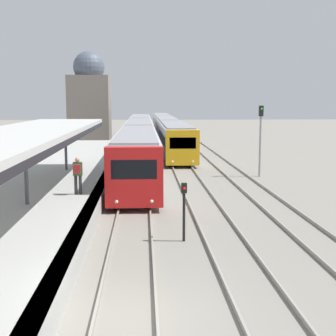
{
  "coord_description": "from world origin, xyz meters",
  "views": [
    {
      "loc": [
        0.44,
        -10.28,
        4.99
      ],
      "look_at": [
        1.66,
        13.17,
        1.65
      ],
      "focal_mm": 50.0,
      "sensor_mm": 36.0,
      "label": 1
    }
  ],
  "objects": [
    {
      "name": "distant_domed_building",
      "position": [
        -6.56,
        51.67,
        5.32
      ],
      "size": [
        5.26,
        5.26,
        11.43
      ],
      "color": "slate",
      "rests_on": "ground_plane"
    },
    {
      "name": "train_far",
      "position": [
        3.33,
        48.34,
        1.67
      ],
      "size": [
        2.54,
        48.52,
        3.01
      ],
      "color": "gold",
      "rests_on": "ground_plane"
    },
    {
      "name": "track_middle_line",
      "position": [
        3.33,
        0.0,
        0.07
      ],
      "size": [
        1.51,
        120.0,
        0.15
      ],
      "color": "gray",
      "rests_on": "ground_plane"
    },
    {
      "name": "signal_mast_far",
      "position": [
        8.18,
        20.33,
        2.99
      ],
      "size": [
        0.28,
        0.29,
        4.73
      ],
      "color": "gray",
      "rests_on": "ground_plane"
    },
    {
      "name": "ground_plane",
      "position": [
        0.0,
        0.0,
        0.0
      ],
      "size": [
        240.0,
        240.0,
        0.0
      ],
      "primitive_type": "plane",
      "color": "gray"
    },
    {
      "name": "train_near",
      "position": [
        0.0,
        35.89,
        1.73
      ],
      "size": [
        2.63,
        51.37,
        3.11
      ],
      "color": "red",
      "rests_on": "ground_plane"
    },
    {
      "name": "signal_post_near",
      "position": [
        1.86,
        5.98,
        1.3
      ],
      "size": [
        0.2,
        0.21,
        2.13
      ],
      "color": "black",
      "rests_on": "ground_plane"
    },
    {
      "name": "track_platform_line",
      "position": [
        0.0,
        0.0,
        0.07
      ],
      "size": [
        1.51,
        120.0,
        0.15
      ],
      "color": "gray",
      "rests_on": "ground_plane"
    },
    {
      "name": "person_on_platform",
      "position": [
        -2.5,
        10.38,
        1.87
      ],
      "size": [
        0.4,
        0.4,
        1.66
      ],
      "color": "#2D2D33",
      "rests_on": "station_platform"
    },
    {
      "name": "platform_canopy",
      "position": [
        -4.22,
        8.47,
        3.74
      ],
      "size": [
        4.0,
        24.15,
        2.98
      ],
      "color": "beige",
      "rests_on": "station_platform"
    }
  ]
}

